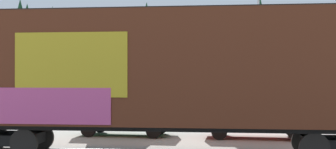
% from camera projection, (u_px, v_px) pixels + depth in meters
% --- Properties ---
extents(freight_car, '(15.84, 3.42, 4.88)m').
position_uv_depth(freight_car, '(166.00, 71.00, 15.02)').
color(freight_car, '#5B2B19').
rests_on(freight_car, ground_plane).
extents(flagpole, '(0.20, 1.71, 9.15)m').
position_uv_depth(flagpole, '(258.00, 19.00, 26.44)').
color(flagpole, silver).
rests_on(flagpole, ground_plane).
extents(hillside, '(124.36, 33.74, 14.97)m').
position_uv_depth(hillside, '(213.00, 63.00, 81.54)').
color(hillside, silver).
rests_on(hillside, ground_plane).
extents(parked_car_green, '(4.29, 2.00, 1.73)m').
position_uv_depth(parked_car_green, '(124.00, 116.00, 20.42)').
color(parked_car_green, '#1E5933').
rests_on(parked_car_green, ground_plane).
extents(parked_car_red, '(4.55, 1.99, 1.67)m').
position_uv_depth(parked_car_red, '(255.00, 118.00, 19.52)').
color(parked_car_red, '#B21E1E').
rests_on(parked_car_red, ground_plane).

